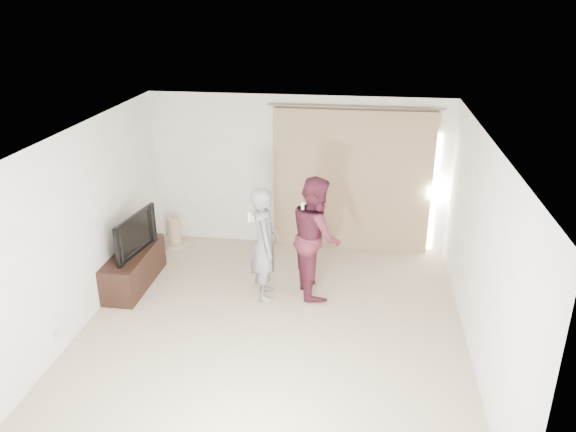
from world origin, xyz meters
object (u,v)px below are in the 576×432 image
Objects in this scene: tv at (130,233)px; person_woman at (316,236)px; person_man at (264,244)px; tv_console at (134,268)px.

tv is 2.73m from person_woman.
person_man is 0.94× the size of person_woman.
tv is (0.00, 0.00, 0.58)m from tv_console.
person_woman is at bearing -77.48° from tv.
tv reaches higher than tv_console.
person_woman is at bearing 3.97° from tv_console.
person_woman reaches higher than person_man.
tv is at bearing 178.20° from person_man.
tv is at bearing -176.03° from person_woman.
tv_console is at bearing 0.00° from tv.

